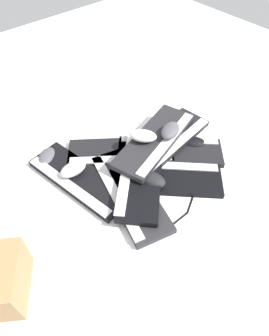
# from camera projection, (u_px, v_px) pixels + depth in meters

# --- Properties ---
(ground_plane) EXTENTS (3.20, 3.20, 0.00)m
(ground_plane) POSITION_uv_depth(u_px,v_px,m) (134.00, 186.00, 1.17)
(ground_plane) COLOR white
(keyboard_0) EXTENTS (0.42, 0.41, 0.03)m
(keyboard_0) POSITION_uv_depth(u_px,v_px,m) (170.00, 151.00, 1.28)
(keyboard_0) COLOR black
(keyboard_0) RESTS_ON ground
(keyboard_1) EXTENTS (0.44, 0.39, 0.03)m
(keyboard_1) POSITION_uv_depth(u_px,v_px,m) (121.00, 152.00, 1.27)
(keyboard_1) COLOR black
(keyboard_1) RESTS_ON ground
(keyboard_2) EXTENTS (0.22, 0.46, 0.03)m
(keyboard_2) POSITION_uv_depth(u_px,v_px,m) (79.00, 179.00, 1.17)
(keyboard_2) COLOR black
(keyboard_2) RESTS_ON ground
(keyboard_3) EXTENTS (0.26, 0.46, 0.03)m
(keyboard_3) POSITION_uv_depth(u_px,v_px,m) (129.00, 192.00, 1.13)
(keyboard_3) COLOR #232326
(keyboard_3) RESTS_ON ground
(keyboard_4) EXTENTS (0.42, 0.42, 0.03)m
(keyboard_4) POSITION_uv_depth(u_px,v_px,m) (165.00, 178.00, 1.18)
(keyboard_4) COLOR black
(keyboard_4) RESTS_ON ground
(keyboard_5) EXTENTS (0.46, 0.20, 0.03)m
(keyboard_5) POSITION_uv_depth(u_px,v_px,m) (166.00, 141.00, 1.27)
(keyboard_5) COLOR black
(keyboard_5) RESTS_ON keyboard_0
(keyboard_6) EXTENTS (0.46, 0.27, 0.03)m
(keyboard_6) POSITION_uv_depth(u_px,v_px,m) (155.00, 140.00, 1.23)
(keyboard_6) COLOR #232326
(keyboard_6) RESTS_ON keyboard_5
(keyboard_7) EXTENTS (0.42, 0.41, 0.03)m
(keyboard_7) POSITION_uv_depth(u_px,v_px,m) (140.00, 173.00, 1.15)
(keyboard_7) COLOR black
(keyboard_7) RESTS_ON keyboard_3
(mouse_0) EXTENTS (0.13, 0.12, 0.04)m
(mouse_0) POSITION_uv_depth(u_px,v_px,m) (46.00, 157.00, 1.24)
(mouse_0) COLOR #4C4C51
(mouse_0) RESTS_ON ground
(mouse_1) EXTENTS (0.10, 0.13, 0.04)m
(mouse_1) POSITION_uv_depth(u_px,v_px,m) (152.00, 179.00, 1.13)
(mouse_1) COLOR black
(mouse_1) RESTS_ON keyboard_4
(mouse_2) EXTENTS (0.11, 0.07, 0.04)m
(mouse_2) POSITION_uv_depth(u_px,v_px,m) (73.00, 169.00, 1.16)
(mouse_2) COLOR #B7B7BC
(mouse_2) RESTS_ON keyboard_2
(mouse_3) EXTENTS (0.13, 0.10, 0.04)m
(mouse_3) POSITION_uv_depth(u_px,v_px,m) (170.00, 130.00, 1.22)
(mouse_3) COLOR #4C4C51
(mouse_3) RESTS_ON keyboard_6
(mouse_4) EXTENTS (0.12, 0.13, 0.04)m
(mouse_4) POSITION_uv_depth(u_px,v_px,m) (143.00, 136.00, 1.20)
(mouse_4) COLOR silver
(mouse_4) RESTS_ON keyboard_6
(mouse_5) EXTENTS (0.12, 0.13, 0.04)m
(mouse_5) POSITION_uv_depth(u_px,v_px,m) (194.00, 143.00, 1.30)
(mouse_5) COLOR black
(mouse_5) RESTS_ON ground
(cable_0) EXTENTS (0.38, 0.33, 0.01)m
(cable_0) POSITION_uv_depth(u_px,v_px,m) (166.00, 186.00, 1.16)
(cable_0) COLOR black
(cable_0) RESTS_ON ground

